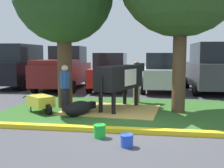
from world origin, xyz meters
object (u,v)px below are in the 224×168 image
cow_holstein (121,77)px  sedan_red (111,72)px  person_handler (137,81)px  bucket_green (100,131)px  suv_black (20,66)px  suv_dark_grey (211,68)px  person_visitor_near (65,87)px  pickup_truck_maroon (64,69)px  wheelbarrow (41,102)px  calf_lying (79,108)px  bucket_blue (127,140)px  sedan_silver (161,73)px

cow_holstein → sedan_red: bearing=103.1°
person_handler → bucket_green: 4.86m
suv_black → suv_dark_grey: same height
person_visitor_near → pickup_truck_maroon: bearing=109.1°
cow_holstein → suv_dark_grey: bearing=52.0°
cow_holstein → wheelbarrow: 2.86m
person_visitor_near → suv_dark_grey: 8.28m
cow_holstein → suv_black: 8.71m
wheelbarrow → suv_black: (-4.16, 6.59, 0.88)m
cow_holstein → bucket_green: bearing=-91.5°
person_visitor_near → pickup_truck_maroon: (-2.14, 6.17, 0.26)m
cow_holstein → person_handler: 1.48m
person_handler → bucket_green: (-0.54, -4.77, -0.74)m
person_handler → suv_dark_grey: bearing=46.5°
person_handler → person_visitor_near: (-2.25, -2.17, -0.05)m
calf_lying → person_handler: 3.17m
sedan_red → bucket_blue: bearing=-78.7°
bucket_blue → suv_black: size_ratio=0.06×
calf_lying → pickup_truck_maroon: (-2.75, 6.63, 0.88)m
bucket_green → pickup_truck_maroon: (-3.85, 8.78, 0.95)m
person_handler → sedan_silver: (1.05, 3.81, 0.08)m
wheelbarrow → pickup_truck_maroon: size_ratio=0.26×
person_visitor_near → bucket_green: 3.19m
suv_dark_grey → bucket_blue: bearing=-110.5°
wheelbarrow → suv_dark_grey: (6.55, 6.16, 0.88)m
suv_black → sedan_silver: bearing=-2.4°
bucket_blue → sedan_red: bearing=101.3°
person_visitor_near → sedan_silver: sedan_silver is taller
calf_lying → person_visitor_near: person_visitor_near is taller
person_handler → suv_black: size_ratio=0.36×
sedan_silver → wheelbarrow: bearing=-123.0°
bucket_green → suv_black: bearing=126.6°
suv_black → calf_lying: bearing=-50.9°
cow_holstein → calf_lying: (-1.19, -1.24, -0.90)m
person_visitor_near → bucket_blue: bearing=-52.6°
pickup_truck_maroon → sedan_silver: bearing=-2.0°
wheelbarrow → sedan_silver: sedan_silver is taller
bucket_blue → pickup_truck_maroon: size_ratio=0.05×
wheelbarrow → suv_black: bearing=122.3°
bucket_blue → sedan_red: 9.40m
suv_dark_grey → sedan_red: bearing=178.6°
pickup_truck_maroon → wheelbarrow: bearing=-77.8°
bucket_blue → suv_dark_grey: 9.72m
cow_holstein → bucket_blue: cow_holstein is taller
calf_lying → pickup_truck_maroon: 7.23m
wheelbarrow → suv_black: size_ratio=0.30×
bucket_green → suv_dark_grey: bearing=64.4°
person_handler → sedan_silver: 3.95m
sedan_red → sedan_silver: (2.72, -0.06, 0.00)m
cow_holstein → person_visitor_near: (-1.80, -0.78, -0.28)m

